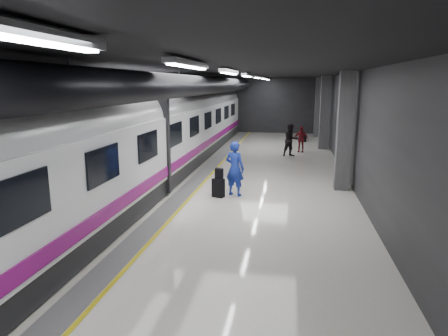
{
  "coord_description": "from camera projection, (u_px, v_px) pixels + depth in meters",
  "views": [
    {
      "loc": [
        2.58,
        -13.62,
        4.03
      ],
      "look_at": [
        0.46,
        -1.21,
        1.36
      ],
      "focal_mm": 32.0,
      "sensor_mm": 36.0,
      "label": 1
    }
  ],
  "objects": [
    {
      "name": "platform_hall",
      "position": [
        214.0,
        97.0,
        14.63
      ],
      "size": [
        10.02,
        40.02,
        4.51
      ],
      "color": "black",
      "rests_on": "ground"
    },
    {
      "name": "train",
      "position": [
        129.0,
        139.0,
        14.49
      ],
      "size": [
        3.05,
        38.0,
        4.05
      ],
      "color": "black",
      "rests_on": "ground"
    },
    {
      "name": "suitcase_main",
      "position": [
        218.0,
        188.0,
        14.41
      ],
      "size": [
        0.48,
        0.4,
        0.68
      ],
      "primitive_type": "cube",
      "rotation": [
        0.0,
        0.0,
        -0.4
      ],
      "color": "black",
      "rests_on": "ground"
    },
    {
      "name": "traveler_far_b",
      "position": [
        301.0,
        139.0,
        23.9
      ],
      "size": [
        0.95,
        0.5,
        1.54
      ],
      "primitive_type": "imported",
      "rotation": [
        0.0,
        0.0,
        -0.14
      ],
      "color": "maroon",
      "rests_on": "ground"
    },
    {
      "name": "ground",
      "position": [
        217.0,
        198.0,
        14.39
      ],
      "size": [
        40.0,
        40.0,
        0.0
      ],
      "primitive_type": "plane",
      "color": "silver",
      "rests_on": "ground"
    },
    {
      "name": "suitcase_far",
      "position": [
        304.0,
        139.0,
        28.13
      ],
      "size": [
        0.37,
        0.29,
        0.48
      ],
      "primitive_type": "cube",
      "rotation": [
        0.0,
        0.0,
        0.28
      ],
      "color": "black",
      "rests_on": "ground"
    },
    {
      "name": "traveler_main",
      "position": [
        235.0,
        169.0,
        14.51
      ],
      "size": [
        0.85,
        0.7,
        2.01
      ],
      "primitive_type": "imported",
      "rotation": [
        0.0,
        0.0,
        2.79
      ],
      "color": "blue",
      "rests_on": "ground"
    },
    {
      "name": "shoulder_bag",
      "position": [
        219.0,
        174.0,
        14.32
      ],
      "size": [
        0.32,
        0.23,
        0.38
      ],
      "primitive_type": "cube",
      "rotation": [
        0.0,
        0.0,
        -0.33
      ],
      "color": "black",
      "rests_on": "suitcase_main"
    },
    {
      "name": "traveler_far_a",
      "position": [
        291.0,
        140.0,
        22.43
      ],
      "size": [
        1.12,
        1.04,
        1.85
      ],
      "primitive_type": "imported",
      "rotation": [
        0.0,
        0.0,
        0.49
      ],
      "color": "black",
      "rests_on": "ground"
    }
  ]
}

